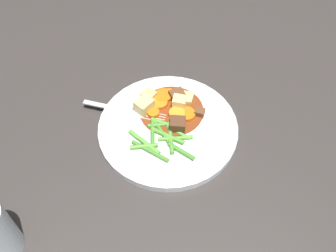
% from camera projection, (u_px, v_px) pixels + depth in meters
% --- Properties ---
extents(ground_plane, '(3.00, 3.00, 0.00)m').
position_uv_depth(ground_plane, '(168.00, 131.00, 0.77)').
color(ground_plane, '#383330').
extents(dinner_plate, '(0.28, 0.28, 0.02)m').
position_uv_depth(dinner_plate, '(168.00, 128.00, 0.76)').
color(dinner_plate, white).
rests_on(dinner_plate, ground_plane).
extents(stew_sauce, '(0.13, 0.13, 0.00)m').
position_uv_depth(stew_sauce, '(171.00, 110.00, 0.78)').
color(stew_sauce, brown).
rests_on(stew_sauce, dinner_plate).
extents(carrot_slice_0, '(0.04, 0.04, 0.01)m').
position_uv_depth(carrot_slice_0, '(170.00, 94.00, 0.80)').
color(carrot_slice_0, orange).
rests_on(carrot_slice_0, dinner_plate).
extents(carrot_slice_1, '(0.03, 0.03, 0.01)m').
position_uv_depth(carrot_slice_1, '(153.00, 113.00, 0.77)').
color(carrot_slice_1, orange).
rests_on(carrot_slice_1, dinner_plate).
extents(carrot_slice_2, '(0.05, 0.05, 0.01)m').
position_uv_depth(carrot_slice_2, '(163.00, 97.00, 0.80)').
color(carrot_slice_2, orange).
rests_on(carrot_slice_2, dinner_plate).
extents(carrot_slice_3, '(0.04, 0.04, 0.01)m').
position_uv_depth(carrot_slice_3, '(177.00, 114.00, 0.77)').
color(carrot_slice_3, orange).
rests_on(carrot_slice_3, dinner_plate).
extents(carrot_slice_4, '(0.04, 0.04, 0.01)m').
position_uv_depth(carrot_slice_4, '(187.00, 115.00, 0.77)').
color(carrot_slice_4, orange).
rests_on(carrot_slice_4, dinner_plate).
extents(carrot_slice_5, '(0.03, 0.03, 0.01)m').
position_uv_depth(carrot_slice_5, '(159.00, 103.00, 0.78)').
color(carrot_slice_5, orange).
rests_on(carrot_slice_5, dinner_plate).
extents(potato_chunk_0, '(0.03, 0.03, 0.03)m').
position_uv_depth(potato_chunk_0, '(179.00, 102.00, 0.78)').
color(potato_chunk_0, '#E5CC7A').
rests_on(potato_chunk_0, dinner_plate).
extents(potato_chunk_1, '(0.04, 0.04, 0.02)m').
position_uv_depth(potato_chunk_1, '(149.00, 96.00, 0.79)').
color(potato_chunk_1, '#DBBC6B').
rests_on(potato_chunk_1, dinner_plate).
extents(potato_chunk_2, '(0.04, 0.04, 0.03)m').
position_uv_depth(potato_chunk_2, '(144.00, 106.00, 0.77)').
color(potato_chunk_2, '#E5CC7A').
rests_on(potato_chunk_2, dinner_plate).
extents(potato_chunk_3, '(0.03, 0.03, 0.02)m').
position_uv_depth(potato_chunk_3, '(187.00, 99.00, 0.79)').
color(potato_chunk_3, '#E5CC7A').
rests_on(potato_chunk_3, dinner_plate).
extents(meat_chunk_0, '(0.04, 0.04, 0.02)m').
position_uv_depth(meat_chunk_0, '(177.00, 96.00, 0.79)').
color(meat_chunk_0, brown).
rests_on(meat_chunk_0, dinner_plate).
extents(meat_chunk_1, '(0.02, 0.02, 0.01)m').
position_uv_depth(meat_chunk_1, '(200.00, 112.00, 0.77)').
color(meat_chunk_1, brown).
rests_on(meat_chunk_1, dinner_plate).
extents(meat_chunk_2, '(0.03, 0.03, 0.02)m').
position_uv_depth(meat_chunk_2, '(178.00, 124.00, 0.74)').
color(meat_chunk_2, '#56331E').
rests_on(meat_chunk_2, dinner_plate).
extents(green_bean_0, '(0.07, 0.04, 0.01)m').
position_uv_depth(green_bean_0, '(160.00, 129.00, 0.75)').
color(green_bean_0, '#4C8E33').
rests_on(green_bean_0, dinner_plate).
extents(green_bean_1, '(0.06, 0.06, 0.01)m').
position_uv_depth(green_bean_1, '(144.00, 142.00, 0.73)').
color(green_bean_1, '#66AD42').
rests_on(green_bean_1, dinner_plate).
extents(green_bean_2, '(0.07, 0.01, 0.01)m').
position_uv_depth(green_bean_2, '(153.00, 132.00, 0.74)').
color(green_bean_2, '#4C8E33').
rests_on(green_bean_2, dinner_plate).
extents(green_bean_3, '(0.03, 0.05, 0.01)m').
position_uv_depth(green_bean_3, '(179.00, 133.00, 0.74)').
color(green_bean_3, '#66AD42').
rests_on(green_bean_3, dinner_plate).
extents(green_bean_4, '(0.03, 0.07, 0.01)m').
position_uv_depth(green_bean_4, '(170.00, 125.00, 0.75)').
color(green_bean_4, '#599E38').
rests_on(green_bean_4, dinner_plate).
extents(green_bean_5, '(0.05, 0.07, 0.01)m').
position_uv_depth(green_bean_5, '(150.00, 151.00, 0.71)').
color(green_bean_5, '#4C8E33').
rests_on(green_bean_5, dinner_plate).
extents(green_bean_6, '(0.01, 0.05, 0.01)m').
position_uv_depth(green_bean_6, '(161.00, 127.00, 0.75)').
color(green_bean_6, '#4C8E33').
rests_on(green_bean_6, dinner_plate).
extents(green_bean_7, '(0.07, 0.02, 0.01)m').
position_uv_depth(green_bean_7, '(171.00, 138.00, 0.73)').
color(green_bean_7, '#599E38').
rests_on(green_bean_7, dinner_plate).
extents(green_bean_8, '(0.01, 0.07, 0.01)m').
position_uv_depth(green_bean_8, '(175.00, 138.00, 0.73)').
color(green_bean_8, '#599E38').
rests_on(green_bean_8, dinner_plate).
extents(green_bean_9, '(0.02, 0.05, 0.01)m').
position_uv_depth(green_bean_9, '(144.00, 146.00, 0.72)').
color(green_bean_9, '#599E38').
rests_on(green_bean_9, dinner_plate).
extents(green_bean_10, '(0.04, 0.07, 0.01)m').
position_uv_depth(green_bean_10, '(168.00, 136.00, 0.74)').
color(green_bean_10, '#599E38').
rests_on(green_bean_10, dinner_plate).
extents(green_bean_11, '(0.04, 0.05, 0.01)m').
position_uv_depth(green_bean_11, '(181.00, 151.00, 0.71)').
color(green_bean_11, '#4C8E33').
rests_on(green_bean_11, dinner_plate).
extents(fork, '(0.06, 0.17, 0.00)m').
position_uv_depth(fork, '(127.00, 111.00, 0.78)').
color(fork, silver).
rests_on(fork, dinner_plate).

